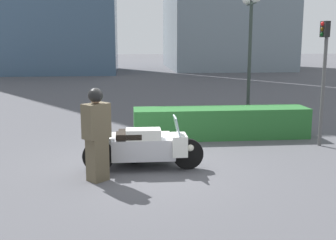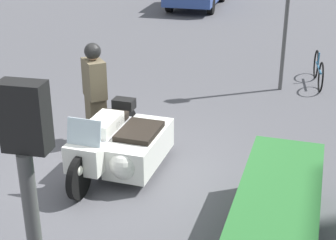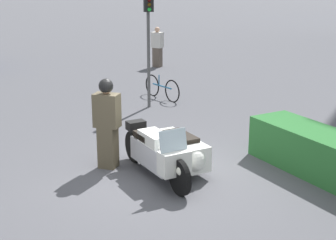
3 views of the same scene
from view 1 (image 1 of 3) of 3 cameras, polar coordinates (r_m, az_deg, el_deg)
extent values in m
plane|color=#4C4C51|center=(9.29, -3.04, -6.45)|extent=(160.00, 160.00, 0.00)
cylinder|color=black|center=(9.10, 2.70, -4.62)|extent=(0.67, 0.11, 0.67)
cylinder|color=black|center=(9.04, -9.41, -4.85)|extent=(0.67, 0.11, 0.67)
cylinder|color=black|center=(9.57, -4.54, -4.33)|extent=(0.52, 0.10, 0.52)
cube|color=#B7B7BC|center=(8.99, -3.34, -4.00)|extent=(1.35, 0.42, 0.45)
cube|color=silver|center=(8.91, -3.37, -1.97)|extent=(0.74, 0.40, 0.24)
cube|color=black|center=(8.91, -5.33, -2.13)|extent=(0.54, 0.40, 0.12)
cube|color=silver|center=(9.02, 1.48, -3.34)|extent=(0.33, 0.56, 0.44)
cube|color=silver|center=(8.93, 1.18, -0.76)|extent=(0.12, 0.54, 0.40)
sphere|color=white|center=(9.07, 3.02, -3.71)|extent=(0.18, 0.18, 0.18)
cube|color=silver|center=(9.54, -4.19, -3.48)|extent=(1.52, 0.71, 0.50)
sphere|color=silver|center=(9.56, -0.32, -3.26)|extent=(0.48, 0.47, 0.47)
cube|color=black|center=(9.47, -4.21, -1.78)|extent=(0.84, 0.60, 0.09)
cube|color=black|center=(8.92, -8.73, -1.75)|extent=(0.24, 0.37, 0.18)
cube|color=brown|center=(8.45, -9.53, -5.28)|extent=(0.47, 0.46, 0.86)
cube|color=brown|center=(8.27, -9.70, -0.13)|extent=(0.58, 0.57, 0.68)
sphere|color=tan|center=(8.20, -9.80, 3.02)|extent=(0.23, 0.23, 0.23)
sphere|color=black|center=(8.20, -9.81, 3.31)|extent=(0.29, 0.29, 0.29)
cube|color=#28662D|center=(12.12, 7.18, -0.37)|extent=(4.97, 0.98, 0.86)
cylinder|color=#2D3833|center=(14.93, 10.98, 7.87)|extent=(0.12, 0.12, 4.11)
cylinder|color=#2D3833|center=(14.96, 11.24, 15.18)|extent=(0.05, 0.98, 0.05)
sphere|color=white|center=(15.45, 10.72, 15.72)|extent=(0.36, 0.36, 0.36)
cylinder|color=#4C4C4C|center=(11.64, 20.23, 3.50)|extent=(0.09, 0.09, 2.82)
cube|color=black|center=(11.54, 20.51, 11.45)|extent=(0.16, 0.27, 0.40)
sphere|color=red|center=(11.51, 20.24, 12.12)|extent=(0.11, 0.11, 0.11)
sphere|color=#462D06|center=(11.51, 20.20, 11.48)|extent=(0.11, 0.11, 0.11)
sphere|color=#07350F|center=(11.51, 20.16, 10.83)|extent=(0.11, 0.11, 0.11)
camera|label=2|loc=(13.99, 26.51, 15.23)|focal=55.00mm
camera|label=3|loc=(9.68, 59.29, 12.64)|focal=55.00mm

